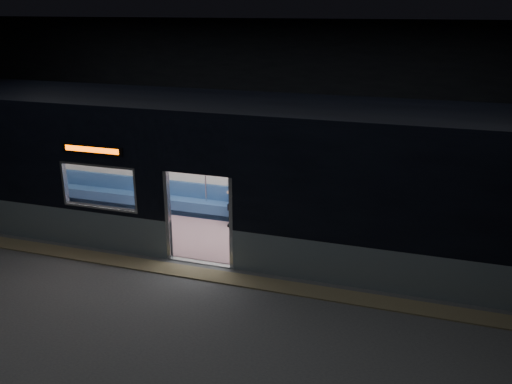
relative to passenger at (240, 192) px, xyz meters
The scene contains 7 objects.
station_floor 3.64m from the passenger, 90.58° to the right, with size 24.00×14.00×0.01m, color #47494C.
station_envelope 4.55m from the passenger, 90.58° to the right, with size 24.00×14.00×5.00m.
tactile_strip 3.10m from the passenger, 90.69° to the right, with size 22.80×0.50×0.03m, color #8C7F59.
metro_car 1.43m from the passenger, 92.12° to the right, with size 18.00×3.04×3.35m.
passenger is the anchor object (origin of this frame).
handbag 0.28m from the passenger, 78.52° to the right, with size 0.31×0.26×0.15m, color black.
transit_map 5.02m from the passenger, ahead, with size 1.11×0.03×0.72m, color white.
Camera 1 is at (4.47, -8.77, 5.35)m, focal length 38.00 mm.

